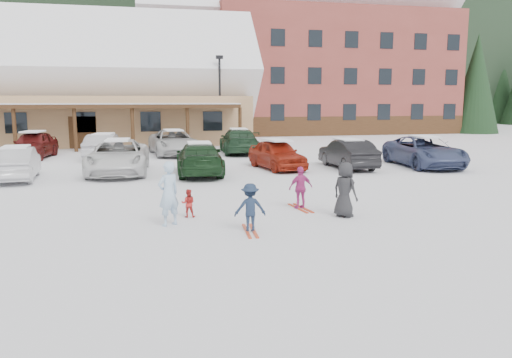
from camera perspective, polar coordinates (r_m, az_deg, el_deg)
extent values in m
plane|color=white|center=(13.80, -0.31, -4.78)|extent=(160.00, 160.00, 0.00)
cube|color=black|center=(99.39, -11.35, 17.90)|extent=(300.00, 70.00, 38.00)
cube|color=tan|center=(41.58, -21.23, 6.33)|extent=(28.00, 10.00, 3.60)
cube|color=#422814|center=(35.44, -22.80, 7.66)|extent=(25.20, 2.60, 0.25)
cube|color=white|center=(41.62, -21.52, 11.47)|extent=(29.12, 9.69, 9.69)
cube|color=brown|center=(54.53, 7.81, 11.75)|extent=(24.00, 14.00, 12.00)
cube|color=brown|center=(51.22, -8.99, 10.23)|extent=(7.00, 12.60, 9.00)
cube|color=#422814|center=(48.06, 10.57, 5.98)|extent=(24.00, 0.10, 1.80)
cylinder|color=black|center=(36.61, -4.15, 8.67)|extent=(0.16, 0.16, 6.21)
cube|color=black|center=(36.74, -4.21, 13.72)|extent=(0.50, 0.25, 0.25)
cylinder|color=black|center=(55.86, 23.56, 5.54)|extent=(0.60, 0.60, 1.32)
cone|color=black|center=(55.88, 23.93, 11.29)|extent=(4.84, 4.84, 9.90)
cylinder|color=black|center=(57.85, -3.80, 6.24)|extent=(0.60, 0.60, 1.08)
cone|color=black|center=(57.81, -3.85, 10.79)|extent=(3.96, 3.96, 8.10)
cylinder|color=black|center=(69.70, 19.46, 6.33)|extent=(0.60, 0.60, 1.38)
cone|color=black|center=(69.72, 19.71, 11.15)|extent=(5.06, 5.06, 10.35)
imported|color=#A9CAE8|center=(13.30, -9.97, -1.66)|extent=(0.75, 0.68, 1.72)
imported|color=red|center=(14.25, -7.75, -2.76)|extent=(0.43, 0.36, 0.81)
imported|color=#19273F|center=(12.56, -0.68, -3.29)|extent=(0.83, 0.52, 1.23)
cube|color=red|center=(12.70, -0.68, -5.94)|extent=(0.31, 1.41, 0.03)
imported|color=#BA3280|center=(15.25, 5.14, -1.00)|extent=(0.79, 0.41, 1.30)
cube|color=red|center=(15.37, 5.10, -3.33)|extent=(0.37, 1.41, 0.03)
imported|color=#242427|center=(14.32, 10.12, -1.22)|extent=(0.82, 0.91, 1.56)
imported|color=silver|center=(22.93, -25.69, 1.61)|extent=(1.84, 4.33, 1.39)
imported|color=silver|center=(23.32, -15.46, 2.47)|extent=(2.78, 5.66, 1.55)
imported|color=#163218|center=(22.36, -6.49, 2.32)|extent=(2.26, 5.02, 1.43)
imported|color=#9D2412|center=(24.11, 2.40, 2.83)|extent=(2.34, 4.36, 1.41)
imported|color=black|center=(24.76, 10.43, 2.85)|extent=(1.55, 4.29, 1.41)
imported|color=#3E4970|center=(26.35, 18.68, 2.99)|extent=(2.86, 5.57, 1.50)
imported|color=maroon|center=(31.29, -24.07, 3.59)|extent=(2.32, 4.69, 1.54)
imported|color=#AEADB2|center=(29.71, -16.99, 3.61)|extent=(2.06, 4.45, 1.41)
imported|color=silver|center=(30.74, -9.40, 4.15)|extent=(3.08, 5.70, 1.52)
imported|color=#203F27|center=(31.25, -1.98, 4.35)|extent=(2.52, 5.42, 1.53)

